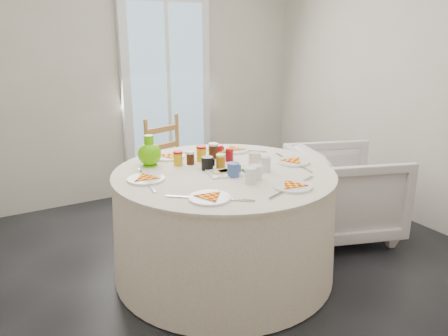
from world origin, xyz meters
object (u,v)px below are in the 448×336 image
table (224,224)px  green_pitcher (150,153)px  wooden_chair (175,170)px  armchair (343,192)px

table → green_pitcher: size_ratio=7.29×
table → green_pitcher: bearing=135.7°
wooden_chair → green_pitcher: green_pitcher is taller
armchair → wooden_chair: bearing=65.2°
wooden_chair → green_pitcher: size_ratio=4.42×
armchair → green_pitcher: size_ratio=3.87×
armchair → green_pitcher: bearing=96.6°
table → wooden_chair: wooden_chair is taller
table → armchair: size_ratio=1.89×
armchair → green_pitcher: 1.71m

